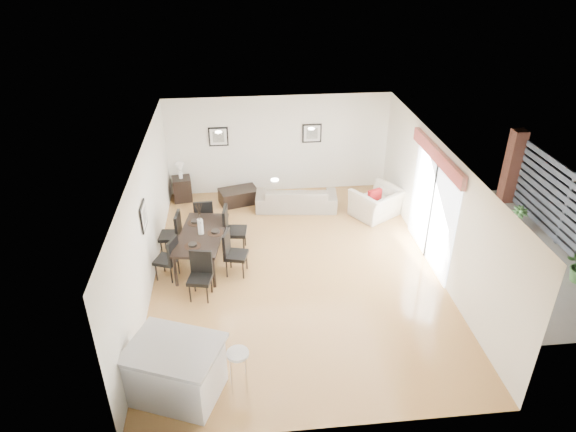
{
  "coord_description": "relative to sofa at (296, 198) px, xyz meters",
  "views": [
    {
      "loc": [
        -1.11,
        -8.99,
        6.46
      ],
      "look_at": [
        -0.12,
        0.4,
        1.15
      ],
      "focal_mm": 32.0,
      "sensor_mm": 36.0,
      "label": 1
    }
  ],
  "objects": [
    {
      "name": "dining_chair_wfar",
      "position": [
        -2.97,
        -1.88,
        0.27
      ],
      "size": [
        0.51,
        0.51,
        1.04
      ],
      "rotation": [
        0.0,
        0.0,
        -1.67
      ],
      "color": "black",
      "rests_on": "ground"
    },
    {
      "name": "wall_back",
      "position": [
        -0.35,
        1.15,
        1.04
      ],
      "size": [
        6.0,
        0.04,
        2.7
      ],
      "primitive_type": "cube",
      "color": "white",
      "rests_on": "ground"
    },
    {
      "name": "wall_left",
      "position": [
        -3.35,
        -2.85,
        1.04
      ],
      "size": [
        0.04,
        8.0,
        2.7
      ],
      "primitive_type": "cube",
      "color": "white",
      "rests_on": "ground"
    },
    {
      "name": "ground",
      "position": [
        -0.35,
        -2.85,
        -0.31
      ],
      "size": [
        8.0,
        8.0,
        0.0
      ],
      "primitive_type": "plane",
      "color": "#B28749",
      "rests_on": "ground"
    },
    {
      "name": "dining_chair_efar",
      "position": [
        -1.7,
        -1.86,
        0.3
      ],
      "size": [
        0.54,
        0.54,
        1.09
      ],
      "rotation": [
        0.0,
        0.0,
        1.46
      ],
      "color": "black",
      "rests_on": "ground"
    },
    {
      "name": "ceiling",
      "position": [
        -0.35,
        -2.85,
        2.39
      ],
      "size": [
        6.0,
        8.0,
        0.02
      ],
      "primitive_type": "cube",
      "color": "white",
      "rests_on": "wall_back"
    },
    {
      "name": "wall_right",
      "position": [
        2.65,
        -2.85,
        1.04
      ],
      "size": [
        0.04,
        8.0,
        2.7
      ],
      "primitive_type": "cube",
      "color": "white",
      "rests_on": "ground"
    },
    {
      "name": "bar_stool",
      "position": [
        -1.62,
        -5.95,
        0.35
      ],
      "size": [
        0.35,
        0.35,
        0.77
      ],
      "color": "silver",
      "rests_on": "ground"
    },
    {
      "name": "table_lamp",
      "position": [
        -3.01,
        0.81,
        0.61
      ],
      "size": [
        0.22,
        0.22,
        0.43
      ],
      "color": "white",
      "rests_on": "side_table"
    },
    {
      "name": "sliding_door",
      "position": [
        2.61,
        -2.55,
        1.36
      ],
      "size": [
        0.12,
        2.7,
        2.57
      ],
      "color": "white",
      "rests_on": "wall_right"
    },
    {
      "name": "vase",
      "position": [
        -2.33,
        -2.32,
        0.78
      ],
      "size": [
        0.8,
        1.31,
        0.74
      ],
      "color": "white",
      "rests_on": "dining_table"
    },
    {
      "name": "framed_print_left_wall",
      "position": [
        -3.32,
        -3.05,
        1.34
      ],
      "size": [
        0.04,
        0.52,
        0.52
      ],
      "rotation": [
        0.0,
        0.0,
        1.57
      ],
      "color": "black",
      "rests_on": "wall_left"
    },
    {
      "name": "dining_chair_foot",
      "position": [
        -2.33,
        -1.19,
        0.24
      ],
      "size": [
        0.46,
        0.46,
        0.99
      ],
      "rotation": [
        0.0,
        0.0,
        3.18
      ],
      "color": "black",
      "rests_on": "ground"
    },
    {
      "name": "side_table",
      "position": [
        -3.01,
        0.81,
        0.01
      ],
      "size": [
        0.54,
        0.54,
        0.64
      ],
      "primitive_type": "cube",
      "rotation": [
        0.0,
        0.0,
        0.14
      ],
      "color": "black",
      "rests_on": "ground"
    },
    {
      "name": "sofa",
      "position": [
        0.0,
        0.0,
        0.0
      ],
      "size": [
        2.18,
        1.04,
        0.61
      ],
      "primitive_type": "imported",
      "rotation": [
        0.0,
        0.0,
        3.03
      ],
      "color": "gray",
      "rests_on": "ground"
    },
    {
      "name": "coffee_table",
      "position": [
        -1.5,
        0.46,
        -0.11
      ],
      "size": [
        1.11,
        0.83,
        0.39
      ],
      "primitive_type": "cube",
      "rotation": [
        0.0,
        0.0,
        0.27
      ],
      "color": "black",
      "rests_on": "ground"
    },
    {
      "name": "courtyard",
      "position": [
        5.81,
        -1.98,
        0.62
      ],
      "size": [
        6.0,
        6.0,
        2.0
      ],
      "color": "gray",
      "rests_on": "ground"
    },
    {
      "name": "dining_table",
      "position": [
        -2.33,
        -2.32,
        0.37
      ],
      "size": [
        1.18,
        1.94,
        0.76
      ],
      "rotation": [
        0.0,
        0.0,
        -0.16
      ],
      "color": "black",
      "rests_on": "ground"
    },
    {
      "name": "armchair",
      "position": [
        1.99,
        -0.62,
        0.06
      ],
      "size": [
        1.5,
        1.46,
        0.74
      ],
      "primitive_type": "imported",
      "rotation": [
        0.0,
        0.0,
        3.71
      ],
      "color": "white",
      "rests_on": "ground"
    },
    {
      "name": "cushion",
      "position": [
        1.88,
        -0.72,
        0.3
      ],
      "size": [
        0.39,
        0.26,
        0.37
      ],
      "primitive_type": "cube",
      "rotation": [
        0.0,
        0.0,
        3.57
      ],
      "color": "maroon",
      "rests_on": "armchair"
    },
    {
      "name": "courtyard_plant_b",
      "position": [
        5.11,
        -1.86,
        0.05
      ],
      "size": [
        0.49,
        0.49,
        0.72
      ],
      "primitive_type": "imported",
      "rotation": [
        0.0,
        0.0,
        -0.25
      ],
      "color": "#355A26",
      "rests_on": "ground"
    },
    {
      "name": "framed_print_back_left",
      "position": [
        -1.95,
        1.12,
        1.34
      ],
      "size": [
        0.52,
        0.04,
        0.52
      ],
      "color": "black",
      "rests_on": "wall_back"
    },
    {
      "name": "framed_print_back_right",
      "position": [
        0.55,
        1.12,
        1.34
      ],
      "size": [
        0.52,
        0.04,
        0.52
      ],
      "color": "black",
      "rests_on": "wall_back"
    },
    {
      "name": "dining_chair_wnear",
      "position": [
        -2.98,
        -2.8,
        0.23
      ],
      "size": [
        0.56,
        0.56,
        0.96
      ],
      "rotation": [
        0.0,
        0.0,
        -1.93
      ],
      "color": "black",
      "rests_on": "ground"
    },
    {
      "name": "dining_chair_head",
      "position": [
        -2.31,
        -3.45,
        0.24
      ],
      "size": [
        0.52,
        0.52,
        0.98
      ],
      "rotation": [
        0.0,
        0.0,
        -0.2
      ],
      "color": "black",
      "rests_on": "ground"
    },
    {
      "name": "kitchen_island",
      "position": [
        -2.58,
        -5.95,
        0.18
      ],
      "size": [
        1.68,
        1.51,
        0.97
      ],
      "rotation": [
        0.0,
        0.0,
        -0.38
      ],
      "color": "white",
      "rests_on": "ground"
    },
    {
      "name": "wall_front",
      "position": [
        -0.35,
        -6.85,
        1.04
      ],
      "size": [
        6.0,
        0.04,
        2.7
      ],
      "primitive_type": "cube",
      "color": "white",
      "rests_on": "ground"
    },
    {
      "name": "dining_chair_enear",
      "position": [
        -1.69,
        -2.75,
        0.25
      ],
      "size": [
        0.55,
        0.55,
        1.0
      ],
      "rotation": [
        0.0,
        0.0,
        1.33
      ],
      "color": "black",
      "rests_on": "ground"
    }
  ]
}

